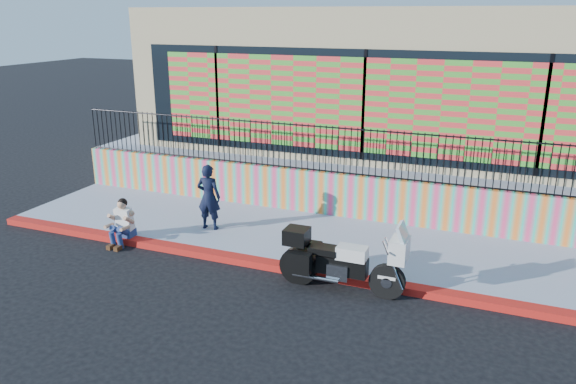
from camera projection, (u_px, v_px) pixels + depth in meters
The scene contains 10 objects.
ground at pixel (307, 275), 11.45m from camera, with size 90.00×90.00×0.00m, color black.
red_curb at pixel (307, 271), 11.43m from camera, with size 16.00×0.30×0.15m, color red.
sidewalk at pixel (332, 242), 12.89m from camera, with size 16.00×3.00×0.15m, color #9097AC.
mural_wall at pixel (351, 196), 14.11m from camera, with size 16.00×0.20×1.10m, color #EE3E73.
metal_fence at pixel (353, 152), 13.76m from camera, with size 15.80×0.04×1.20m, color black, non-canonical shape.
elevated_platform at pixel (393, 154), 18.64m from camera, with size 16.00×10.00×1.25m, color #9097AC.
storefront_building at pixel (396, 75), 17.65m from camera, with size 14.00×8.06×4.00m.
police_motorcycle at pixel (340, 259), 10.65m from camera, with size 2.43×0.80×1.51m.
police_officer at pixel (209, 197), 13.27m from camera, with size 0.58×0.38×1.59m, color black.
seated_man at pixel (121, 227), 12.78m from camera, with size 0.54×0.71×1.06m.
Camera 1 is at (3.51, -9.79, 5.09)m, focal length 35.00 mm.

